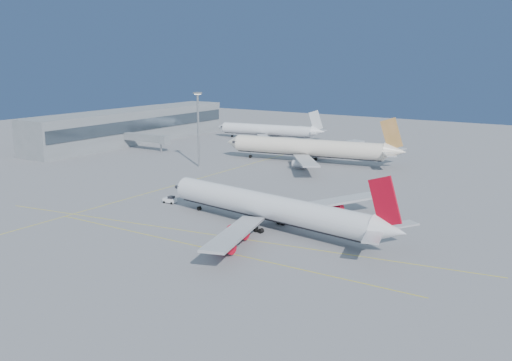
{
  "coord_description": "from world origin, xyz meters",
  "views": [
    {
      "loc": [
        73.44,
        -102.45,
        38.78
      ],
      "look_at": [
        -5.4,
        19.63,
        7.0
      ],
      "focal_mm": 40.0,
      "sensor_mm": 36.0,
      "label": 1
    }
  ],
  "objects_px": {
    "airliner_virgin": "(272,208)",
    "airliner_third": "(269,130)",
    "light_mast": "(198,123)",
    "pushback_tug": "(170,200)",
    "airliner_etihad": "(311,148)"
  },
  "relations": [
    {
      "from": "airliner_virgin",
      "to": "airliner_third",
      "type": "xyz_separation_m",
      "value": [
        -75.63,
        121.92,
        -0.49
      ]
    },
    {
      "from": "airliner_third",
      "to": "light_mast",
      "type": "distance_m",
      "value": 73.57
    },
    {
      "from": "light_mast",
      "to": "pushback_tug",
      "type": "bearing_deg",
      "value": -60.11
    },
    {
      "from": "airliner_etihad",
      "to": "light_mast",
      "type": "relative_size",
      "value": 2.63
    },
    {
      "from": "pushback_tug",
      "to": "airliner_virgin",
      "type": "bearing_deg",
      "value": -12.69
    },
    {
      "from": "airliner_third",
      "to": "light_mast",
      "type": "xyz_separation_m",
      "value": [
        14.24,
        -71.32,
        11.1
      ]
    },
    {
      "from": "airliner_third",
      "to": "airliner_etihad",
      "type": "bearing_deg",
      "value": -52.16
    },
    {
      "from": "pushback_tug",
      "to": "light_mast",
      "type": "bearing_deg",
      "value": 115.6
    },
    {
      "from": "airliner_etihad",
      "to": "pushback_tug",
      "type": "distance_m",
      "value": 74.17
    },
    {
      "from": "airliner_virgin",
      "to": "light_mast",
      "type": "distance_m",
      "value": 80.25
    },
    {
      "from": "airliner_virgin",
      "to": "airliner_etihad",
      "type": "distance_m",
      "value": 84.97
    },
    {
      "from": "airliner_etihad",
      "to": "pushback_tug",
      "type": "relative_size",
      "value": 19.05
    },
    {
      "from": "airliner_etihad",
      "to": "airliner_third",
      "type": "bearing_deg",
      "value": 127.26
    },
    {
      "from": "pushback_tug",
      "to": "light_mast",
      "type": "distance_m",
      "value": 54.36
    },
    {
      "from": "airliner_virgin",
      "to": "airliner_etihad",
      "type": "height_order",
      "value": "airliner_etihad"
    }
  ]
}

